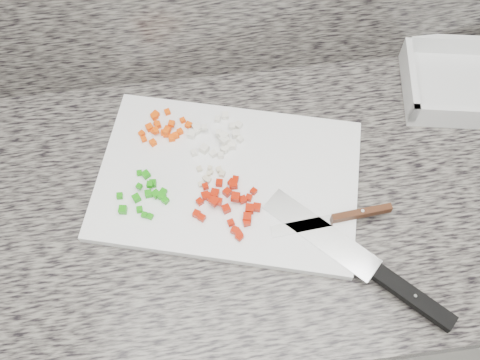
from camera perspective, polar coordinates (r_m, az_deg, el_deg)
The scene contains 11 objects.
cabinet at distance 1.43m, azimuth 1.85°, elevation -10.09°, with size 3.92×0.62×0.86m, color beige.
countertop at distance 1.01m, azimuth 2.57°, elevation -1.86°, with size 3.96×0.64×0.04m, color #666259.
cutting_board at distance 1.00m, azimuth -1.29°, elevation 0.08°, with size 0.48×0.32×0.02m, color white.
carrot_pile at distance 1.05m, azimuth -8.24°, elevation 5.49°, with size 0.11×0.08×0.02m.
onion_pile at distance 1.03m, azimuth -2.33°, elevation 4.56°, with size 0.11×0.10×0.02m.
green_pepper_pile at distance 0.98m, azimuth -10.00°, elevation -1.55°, with size 0.09×0.10×0.02m.
red_pepper_pile at distance 0.96m, azimuth -1.20°, elevation -2.48°, with size 0.12×0.13×0.02m.
garlic_pile at distance 0.99m, azimuth -3.09°, elevation 0.57°, with size 0.05×0.04×0.01m.
chef_knife at distance 0.94m, azimuth 14.74°, elevation -9.75°, with size 0.28×0.29×0.02m.
paring_knife at distance 0.97m, azimuth 11.28°, elevation -3.84°, with size 0.22×0.03×0.02m.
tray at distance 1.21m, azimuth 23.46°, elevation 9.35°, with size 0.31×0.25×0.06m.
Camera 1 is at (-0.11, 0.99, 1.78)m, focal length 40.00 mm.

